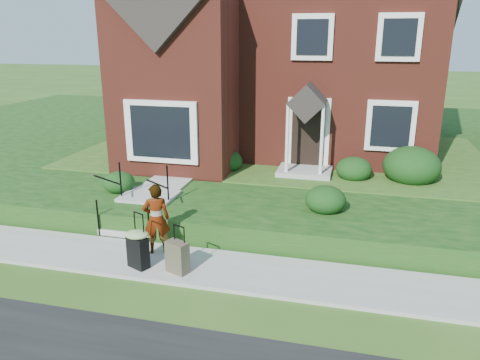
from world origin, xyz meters
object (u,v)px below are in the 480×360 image
(woman, at_px, (156,219))
(suitcase_black, at_px, (138,247))
(suitcase_olive, at_px, (177,257))
(front_steps, at_px, (142,208))

(woman, relative_size, suitcase_black, 1.33)
(woman, height_order, suitcase_black, woman)
(woman, xyz_separation_m, suitcase_black, (-0.10, -0.74, -0.33))
(suitcase_black, height_order, suitcase_olive, suitcase_black)
(front_steps, distance_m, woman, 1.88)
(front_steps, height_order, suitcase_olive, front_steps)
(front_steps, relative_size, suitcase_black, 1.71)
(suitcase_olive, bearing_deg, suitcase_black, -157.48)
(woman, bearing_deg, suitcase_black, 57.85)
(suitcase_black, relative_size, suitcase_olive, 1.19)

